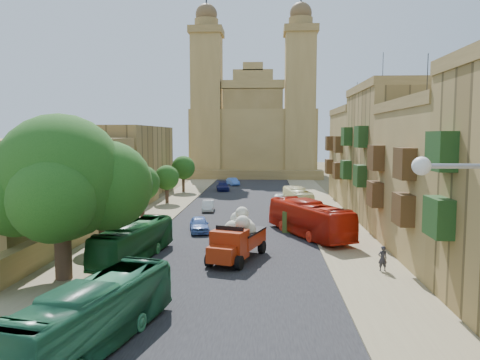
# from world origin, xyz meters

# --- Properties ---
(ground) EXTENTS (260.00, 260.00, 0.00)m
(ground) POSITION_xyz_m (0.00, 0.00, 0.00)
(ground) COLOR brown
(road_surface) EXTENTS (14.00, 140.00, 0.01)m
(road_surface) POSITION_xyz_m (0.00, 30.00, 0.01)
(road_surface) COLOR black
(road_surface) RESTS_ON ground
(sidewalk_east) EXTENTS (5.00, 140.00, 0.01)m
(sidewalk_east) POSITION_xyz_m (9.50, 30.00, 0.01)
(sidewalk_east) COLOR #847656
(sidewalk_east) RESTS_ON ground
(sidewalk_west) EXTENTS (5.00, 140.00, 0.01)m
(sidewalk_west) POSITION_xyz_m (-9.50, 30.00, 0.01)
(sidewalk_west) COLOR #847656
(sidewalk_west) RESTS_ON ground
(kerb_east) EXTENTS (0.25, 140.00, 0.12)m
(kerb_east) POSITION_xyz_m (7.00, 30.00, 0.06)
(kerb_east) COLOR #847656
(kerb_east) RESTS_ON ground
(kerb_west) EXTENTS (0.25, 140.00, 0.12)m
(kerb_west) POSITION_xyz_m (-7.00, 30.00, 0.06)
(kerb_west) COLOR #847656
(kerb_west) RESTS_ON ground
(townhouse_b) EXTENTS (9.00, 14.00, 14.90)m
(townhouse_b) POSITION_xyz_m (15.95, 11.00, 5.66)
(townhouse_b) COLOR olive
(townhouse_b) RESTS_ON ground
(townhouse_c) EXTENTS (9.00, 14.00, 17.40)m
(townhouse_c) POSITION_xyz_m (15.95, 25.00, 6.91)
(townhouse_c) COLOR olive
(townhouse_c) RESTS_ON ground
(townhouse_d) EXTENTS (9.00, 14.00, 15.90)m
(townhouse_d) POSITION_xyz_m (15.95, 39.00, 6.16)
(townhouse_d) COLOR olive
(townhouse_d) RESTS_ON ground
(west_wall) EXTENTS (1.00, 40.00, 1.80)m
(west_wall) POSITION_xyz_m (-12.50, 20.00, 0.90)
(west_wall) COLOR olive
(west_wall) RESTS_ON ground
(west_building_low) EXTENTS (10.00, 28.00, 8.40)m
(west_building_low) POSITION_xyz_m (-18.00, 18.00, 4.20)
(west_building_low) COLOR olive
(west_building_low) RESTS_ON ground
(west_building_mid) EXTENTS (10.00, 22.00, 10.00)m
(west_building_mid) POSITION_xyz_m (-18.00, 44.00, 5.00)
(west_building_mid) COLOR olive
(west_building_mid) RESTS_ON ground
(church) EXTENTS (28.00, 22.50, 36.30)m
(church) POSITION_xyz_m (-0.00, 78.61, 9.52)
(church) COLOR olive
(church) RESTS_ON ground
(ficus_tree) EXTENTS (10.02, 9.22, 10.02)m
(ficus_tree) POSITION_xyz_m (-9.41, 4.01, 5.92)
(ficus_tree) COLOR #3D2A1E
(ficus_tree) RESTS_ON ground
(street_tree_a) EXTENTS (3.13, 3.13, 4.82)m
(street_tree_a) POSITION_xyz_m (-10.00, 12.00, 3.22)
(street_tree_a) COLOR #3D2A1E
(street_tree_a) RESTS_ON ground
(street_tree_b) EXTENTS (3.68, 3.68, 5.65)m
(street_tree_b) POSITION_xyz_m (-10.00, 24.00, 3.79)
(street_tree_b) COLOR #3D2A1E
(street_tree_b) RESTS_ON ground
(street_tree_c) EXTENTS (3.18, 3.18, 4.90)m
(street_tree_c) POSITION_xyz_m (-10.00, 36.00, 3.28)
(street_tree_c) COLOR #3D2A1E
(street_tree_c) RESTS_ON ground
(street_tree_d) EXTENTS (3.62, 3.62, 5.57)m
(street_tree_d) POSITION_xyz_m (-10.00, 48.00, 3.73)
(street_tree_d) COLOR #3D2A1E
(street_tree_d) RESTS_ON ground
(streetlamp) EXTENTS (2.11, 0.44, 8.22)m
(streetlamp) POSITION_xyz_m (7.72, -12.00, 5.20)
(streetlamp) COLOR gray
(streetlamp) RESTS_ON ground
(red_truck) EXTENTS (4.09, 6.57, 3.63)m
(red_truck) POSITION_xyz_m (0.76, 8.98, 1.60)
(red_truck) COLOR #A2280C
(red_truck) RESTS_ON ground
(olive_pickup) EXTENTS (3.57, 5.05, 1.91)m
(olive_pickup) POSITION_xyz_m (6.01, 20.00, 0.94)
(olive_pickup) COLOR #3F501E
(olive_pickup) RESTS_ON ground
(bus_green_south) EXTENTS (4.56, 10.19, 2.76)m
(bus_green_south) POSITION_xyz_m (-4.24, -4.96, 1.38)
(bus_green_south) COLOR #246744
(bus_green_south) RESTS_ON ground
(bus_green_north) EXTENTS (3.75, 9.63, 2.62)m
(bus_green_north) POSITION_xyz_m (-6.50, 8.66, 1.31)
(bus_green_north) COLOR #165423
(bus_green_north) RESTS_ON ground
(bus_red_east) EXTENTS (6.91, 10.98, 3.04)m
(bus_red_east) POSITION_xyz_m (6.50, 17.04, 1.52)
(bus_red_east) COLOR red
(bus_red_east) RESTS_ON ground
(bus_cream_east) EXTENTS (3.27, 9.10, 2.48)m
(bus_cream_east) POSITION_xyz_m (6.50, 32.20, 1.24)
(bus_cream_east) COLOR #FFF5B7
(bus_cream_east) RESTS_ON ground
(car_blue_a) EXTENTS (2.43, 4.37, 1.41)m
(car_blue_a) POSITION_xyz_m (-3.25, 18.18, 0.70)
(car_blue_a) COLOR #557AC6
(car_blue_a) RESTS_ON ground
(car_white_a) EXTENTS (1.55, 3.80, 1.22)m
(car_white_a) POSITION_xyz_m (-3.91, 29.96, 0.61)
(car_white_a) COLOR silver
(car_white_a) RESTS_ON ground
(car_cream) EXTENTS (2.63, 4.38, 1.14)m
(car_cream) POSITION_xyz_m (5.00, 25.29, 0.57)
(car_cream) COLOR beige
(car_cream) RESTS_ON ground
(car_dkblue) EXTENTS (2.54, 4.87, 1.35)m
(car_dkblue) POSITION_xyz_m (-4.09, 49.92, 0.67)
(car_dkblue) COLOR #101656
(car_dkblue) RESTS_ON ground
(car_white_b) EXTENTS (2.13, 4.29, 1.41)m
(car_white_b) POSITION_xyz_m (4.47, 36.18, 0.70)
(car_white_b) COLOR white
(car_white_b) RESTS_ON ground
(car_blue_b) EXTENTS (2.73, 4.15, 1.29)m
(car_blue_b) POSITION_xyz_m (-3.05, 57.86, 0.65)
(car_blue_b) COLOR #426ED0
(car_blue_b) RESTS_ON ground
(pedestrian_a) EXTENTS (0.66, 0.48, 1.65)m
(pedestrian_a) POSITION_xyz_m (10.27, 6.75, 0.83)
(pedestrian_a) COLOR #29272E
(pedestrian_a) RESTS_ON ground
(pedestrian_c) EXTENTS (0.76, 1.11, 1.75)m
(pedestrian_c) POSITION_xyz_m (8.44, 17.76, 0.88)
(pedestrian_c) COLOR #323336
(pedestrian_c) RESTS_ON ground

